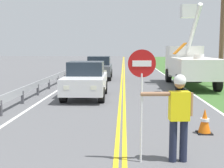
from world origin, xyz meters
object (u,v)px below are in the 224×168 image
at_px(utility_bucket_truck, 189,63).
at_px(traffic_cone_lead, 205,122).
at_px(flagger_worker, 179,112).
at_px(oncoming_sedan_nearest, 86,80).
at_px(stop_sign_paddle, 142,80).
at_px(oncoming_sedan_second, 99,68).
at_px(utility_pole_near, 223,14).

bearing_deg(utility_bucket_truck, traffic_cone_lead, -99.63).
xyz_separation_m(flagger_worker, oncoming_sedan_nearest, (-2.93, 8.02, -0.21)).
bearing_deg(flagger_worker, stop_sign_paddle, -175.15).
bearing_deg(oncoming_sedan_nearest, oncoming_sedan_second, 90.49).
bearing_deg(traffic_cone_lead, flagger_worker, -117.67).
relative_size(stop_sign_paddle, oncoming_sedan_nearest, 0.56).
bearing_deg(oncoming_sedan_nearest, utility_bucket_truck, 39.52).
xyz_separation_m(flagger_worker, traffic_cone_lead, (1.11, 2.12, -0.71)).
distance_m(flagger_worker, utility_bucket_truck, 13.18).
bearing_deg(stop_sign_paddle, utility_bucket_truck, 74.02).
xyz_separation_m(oncoming_sedan_nearest, traffic_cone_lead, (4.04, -5.90, -0.50)).
height_order(oncoming_sedan_second, traffic_cone_lead, oncoming_sedan_second).
bearing_deg(flagger_worker, traffic_cone_lead, 62.33).
height_order(utility_bucket_truck, traffic_cone_lead, utility_bucket_truck).
bearing_deg(utility_pole_near, traffic_cone_lead, -109.41).
bearing_deg(oncoming_sedan_second, oncoming_sedan_nearest, -89.51).
distance_m(oncoming_sedan_nearest, oncoming_sedan_second, 8.55).
relative_size(oncoming_sedan_nearest, utility_pole_near, 0.50).
bearing_deg(flagger_worker, utility_pole_near, 69.09).
height_order(flagger_worker, utility_bucket_truck, utility_bucket_truck).
distance_m(oncoming_sedan_nearest, utility_pole_near, 9.37).
distance_m(utility_bucket_truck, oncoming_sedan_nearest, 7.61).
distance_m(utility_bucket_truck, traffic_cone_lead, 10.93).
bearing_deg(stop_sign_paddle, utility_pole_near, 66.14).
height_order(oncoming_sedan_nearest, utility_pole_near, utility_pole_near).
relative_size(utility_bucket_truck, oncoming_sedan_nearest, 1.65).
height_order(oncoming_sedan_nearest, oncoming_sedan_second, same).
bearing_deg(utility_pole_near, oncoming_sedan_second, 150.71).
relative_size(oncoming_sedan_second, traffic_cone_lead, 5.90).
distance_m(flagger_worker, stop_sign_paddle, 1.02).
relative_size(stop_sign_paddle, traffic_cone_lead, 3.33).
bearing_deg(stop_sign_paddle, traffic_cone_lead, 49.31).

